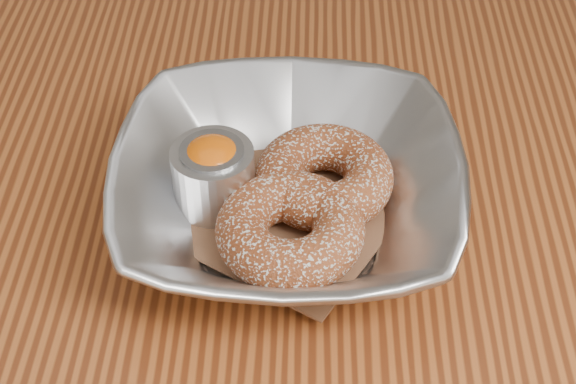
{
  "coord_description": "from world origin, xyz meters",
  "views": [
    {
      "loc": [
        0.09,
        -0.4,
        1.22
      ],
      "look_at": [
        0.08,
        0.05,
        0.78
      ],
      "focal_mm": 55.0,
      "sensor_mm": 36.0,
      "label": 1
    }
  ],
  "objects_px": {
    "serving_bowl": "(288,191)",
    "ramekin": "(213,173)",
    "donut_back": "(324,177)",
    "table": "(183,358)",
    "donut_front": "(290,230)"
  },
  "relations": [
    {
      "from": "table",
      "to": "serving_bowl",
      "type": "distance_m",
      "value": 0.16
    },
    {
      "from": "donut_back",
      "to": "table",
      "type": "bearing_deg",
      "value": -145.24
    },
    {
      "from": "donut_front",
      "to": "ramekin",
      "type": "bearing_deg",
      "value": 140.58
    },
    {
      "from": "table",
      "to": "serving_bowl",
      "type": "height_order",
      "value": "serving_bowl"
    },
    {
      "from": "table",
      "to": "donut_front",
      "type": "xyz_separation_m",
      "value": [
        0.08,
        0.02,
        0.13
      ]
    },
    {
      "from": "serving_bowl",
      "to": "ramekin",
      "type": "relative_size",
      "value": 4.17
    },
    {
      "from": "donut_back",
      "to": "ramekin",
      "type": "distance_m",
      "value": 0.08
    },
    {
      "from": "serving_bowl",
      "to": "donut_front",
      "type": "bearing_deg",
      "value": -85.91
    },
    {
      "from": "donut_front",
      "to": "serving_bowl",
      "type": "bearing_deg",
      "value": 94.09
    },
    {
      "from": "donut_back",
      "to": "donut_front",
      "type": "bearing_deg",
      "value": -113.14
    },
    {
      "from": "donut_back",
      "to": "serving_bowl",
      "type": "bearing_deg",
      "value": -143.44
    },
    {
      "from": "donut_back",
      "to": "ramekin",
      "type": "bearing_deg",
      "value": -174.13
    },
    {
      "from": "table",
      "to": "ramekin",
      "type": "height_order",
      "value": "ramekin"
    },
    {
      "from": "donut_front",
      "to": "table",
      "type": "bearing_deg",
      "value": -167.32
    },
    {
      "from": "serving_bowl",
      "to": "ramekin",
      "type": "bearing_deg",
      "value": 168.5
    }
  ]
}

